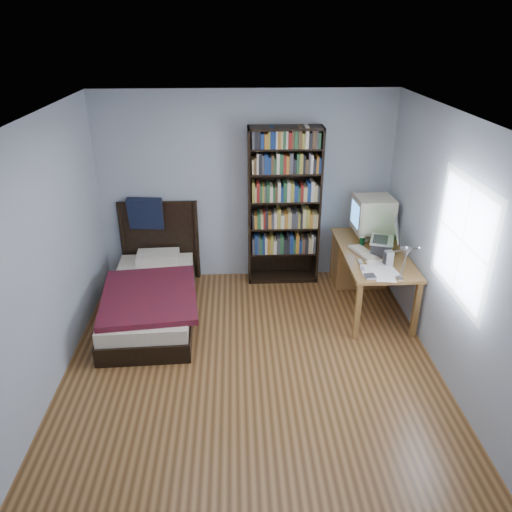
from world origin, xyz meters
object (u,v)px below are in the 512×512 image
(desk, at_px, (363,260))
(keyboard, at_px, (364,253))
(crt_monitor, at_px, (372,215))
(laptop, at_px, (383,244))
(desk_lamp, at_px, (405,255))
(bed, at_px, (152,293))
(soda_can, at_px, (362,241))
(bookshelf, at_px, (284,207))
(speaker, at_px, (389,258))

(desk, relative_size, keyboard, 3.49)
(crt_monitor, bearing_deg, keyboard, -111.82)
(laptop, xyz_separation_m, desk_lamp, (-0.10, -1.00, 0.33))
(laptop, relative_size, desk_lamp, 0.79)
(bed, bearing_deg, keyboard, -0.08)
(desk, distance_m, soda_can, 0.46)
(desk_lamp, height_order, bookshelf, bookshelf)
(speaker, distance_m, bookshelf, 1.56)
(bookshelf, bearing_deg, keyboard, -42.47)
(keyboard, distance_m, speaker, 0.37)
(bookshelf, bearing_deg, laptop, -35.43)
(laptop, bearing_deg, keyboard, -175.22)
(desk_lamp, distance_m, speaker, 0.77)
(desk_lamp, relative_size, speaker, 3.26)
(keyboard, bearing_deg, crt_monitor, 50.51)
(laptop, bearing_deg, desk_lamp, -95.81)
(desk_lamp, height_order, bed, desk_lamp)
(laptop, distance_m, speaker, 0.32)
(desk, height_order, bookshelf, bookshelf)
(desk, bearing_deg, soda_can, -112.38)
(keyboard, xyz_separation_m, bed, (-2.53, 0.00, -0.49))
(laptop, height_order, bed, bed)
(desk_lamp, bearing_deg, bookshelf, 119.34)
(crt_monitor, bearing_deg, desk_lamp, -93.12)
(laptop, distance_m, desk_lamp, 1.06)
(crt_monitor, height_order, laptop, crt_monitor)
(soda_can, relative_size, bookshelf, 0.06)
(speaker, distance_m, bed, 2.81)
(desk, distance_m, crt_monitor, 0.62)
(laptop, xyz_separation_m, bed, (-2.76, -0.02, -0.59))
(crt_monitor, height_order, bookshelf, bookshelf)
(crt_monitor, bearing_deg, desk, -163.16)
(desk, bearing_deg, bookshelf, 162.85)
(desk, height_order, crt_monitor, crt_monitor)
(keyboard, relative_size, bed, 0.21)
(desk_lamp, bearing_deg, crt_monitor, 86.88)
(crt_monitor, xyz_separation_m, speaker, (-0.00, -0.82, -0.22))
(crt_monitor, relative_size, speaker, 3.13)
(desk, distance_m, bed, 2.72)
(bed, bearing_deg, speaker, -6.38)
(bookshelf, bearing_deg, speaker, -45.67)
(keyboard, bearing_deg, bed, 162.24)
(desk_lamp, xyz_separation_m, speaker, (0.08, 0.68, -0.36))
(soda_can, xyz_separation_m, bookshelf, (-0.91, 0.57, 0.25))
(crt_monitor, bearing_deg, speaker, -90.24)
(soda_can, bearing_deg, speaker, -72.47)
(soda_can, bearing_deg, bed, -174.76)
(laptop, bearing_deg, crt_monitor, 92.36)
(laptop, xyz_separation_m, speaker, (-0.02, -0.32, -0.03))
(crt_monitor, relative_size, soda_can, 4.67)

